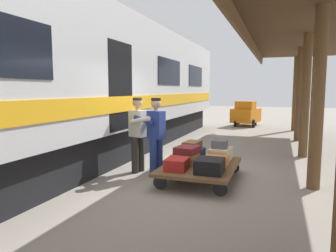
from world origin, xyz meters
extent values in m
plane|color=gray|center=(0.00, 0.00, 0.00)|extent=(60.00, 60.00, 0.00)
cylinder|color=brown|center=(-2.29, -9.08, 1.70)|extent=(0.24, 0.24, 3.40)
cylinder|color=brown|center=(-2.29, -6.05, 1.70)|extent=(0.24, 0.24, 3.40)
cylinder|color=brown|center=(-2.29, -3.03, 1.70)|extent=(0.24, 0.24, 3.40)
cylinder|color=brown|center=(-2.29, 0.00, 1.70)|extent=(0.24, 0.24, 3.40)
cube|color=brown|center=(-0.74, 0.00, 3.25)|extent=(0.08, 18.96, 0.30)
cube|color=silver|center=(3.29, 0.00, 2.35)|extent=(3.00, 19.08, 2.90)
cube|color=black|center=(3.29, 0.00, 0.45)|extent=(2.55, 18.12, 0.90)
cube|color=#99999E|center=(3.29, 0.00, 3.90)|extent=(2.76, 18.70, 0.20)
cube|color=gold|center=(1.78, 0.00, 1.55)|extent=(0.03, 18.70, 0.36)
cube|color=black|center=(1.78, -6.68, 2.45)|extent=(0.02, 2.10, 0.84)
cube|color=black|center=(1.78, -3.34, 2.45)|extent=(0.02, 2.10, 0.84)
cube|color=black|center=(1.84, 0.00, 1.95)|extent=(0.12, 1.10, 2.00)
cube|color=brown|center=(-0.13, 0.20, 0.30)|extent=(1.43, 2.06, 0.07)
cylinder|color=black|center=(-0.70, 1.02, 0.13)|extent=(0.26, 0.05, 0.26)
cylinder|color=black|center=(0.45, 1.02, 0.13)|extent=(0.26, 0.05, 0.26)
cylinder|color=black|center=(-0.70, -0.62, 0.13)|extent=(0.26, 0.05, 0.26)
cylinder|color=black|center=(0.45, -0.62, 0.13)|extent=(0.26, 0.05, 0.26)
cube|color=black|center=(-0.45, 0.77, 0.47)|extent=(0.50, 0.56, 0.26)
cube|color=#CC6B23|center=(-0.45, 0.20, 0.43)|extent=(0.47, 0.46, 0.19)
cube|color=#AD231E|center=(0.20, 0.77, 0.45)|extent=(0.43, 0.52, 0.23)
cube|color=navy|center=(0.20, -0.36, 0.44)|extent=(0.50, 0.56, 0.22)
cube|color=beige|center=(-0.45, -0.36, 0.47)|extent=(0.46, 0.62, 0.27)
cube|color=tan|center=(0.20, 0.20, 0.44)|extent=(0.51, 0.56, 0.21)
cube|color=maroon|center=(0.16, 0.18, 0.62)|extent=(0.49, 0.57, 0.15)
cube|color=brown|center=(0.20, -0.39, 0.63)|extent=(0.36, 0.56, 0.16)
cube|color=#4C515B|center=(-0.42, -0.39, 0.69)|extent=(0.33, 0.40, 0.18)
cylinder|color=navy|center=(0.85, 0.02, 0.41)|extent=(0.16, 0.16, 0.82)
cylinder|color=navy|center=(0.92, 0.21, 0.41)|extent=(0.16, 0.16, 0.82)
cube|color=navy|center=(0.88, 0.12, 1.12)|extent=(0.41, 0.32, 0.60)
cylinder|color=tan|center=(0.88, 0.12, 1.45)|extent=(0.09, 0.09, 0.06)
sphere|color=tan|center=(0.88, 0.12, 1.59)|extent=(0.22, 0.22, 0.22)
cylinder|color=black|center=(0.88, 0.12, 1.67)|extent=(0.21, 0.21, 0.06)
cylinder|color=navy|center=(1.04, -0.10, 1.22)|extent=(0.53, 0.26, 0.21)
cylinder|color=navy|center=(1.14, 0.20, 1.22)|extent=(0.53, 0.26, 0.21)
cylinder|color=#332D28|center=(1.40, 0.11, 0.41)|extent=(0.16, 0.16, 0.82)
cylinder|color=#332D28|center=(1.35, -0.08, 0.41)|extent=(0.16, 0.16, 0.82)
cube|color=silver|center=(1.38, 0.02, 1.12)|extent=(0.41, 0.31, 0.60)
cylinder|color=tan|center=(1.38, 0.02, 1.45)|extent=(0.09, 0.09, 0.06)
sphere|color=tan|center=(1.38, 0.02, 1.59)|extent=(0.22, 0.22, 0.22)
cylinder|color=#332D28|center=(1.38, 0.02, 1.67)|extent=(0.21, 0.21, 0.06)
cylinder|color=silver|center=(1.21, 0.23, 1.22)|extent=(0.54, 0.25, 0.21)
cylinder|color=silver|center=(1.12, -0.07, 1.22)|extent=(0.54, 0.25, 0.21)
cube|color=orange|center=(0.01, -10.31, 0.55)|extent=(1.48, 1.92, 0.70)
cube|color=orange|center=(0.01, -9.96, 1.05)|extent=(1.04, 0.90, 0.50)
cylinder|color=black|center=(-0.44, -9.71, 0.20)|extent=(0.12, 0.40, 0.40)
cylinder|color=black|center=(0.46, -9.71, 0.20)|extent=(0.12, 0.40, 0.40)
cylinder|color=black|center=(-0.44, -10.91, 0.20)|extent=(0.12, 0.40, 0.40)
cylinder|color=black|center=(0.46, -10.91, 0.20)|extent=(0.12, 0.40, 0.40)
camera|label=1|loc=(-1.63, 6.40, 1.88)|focal=33.46mm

